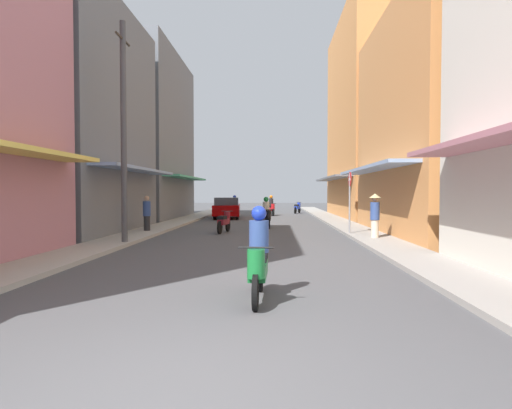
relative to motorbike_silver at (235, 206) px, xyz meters
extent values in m
plane|color=#4C4C4F|center=(2.22, -11.26, -0.70)|extent=(96.83, 96.83, 0.00)
cube|color=#ADA89E|center=(-2.50, -11.26, -0.64)|extent=(1.61, 52.01, 0.12)
cube|color=#9E9991|center=(6.94, -11.26, -0.64)|extent=(1.61, 52.01, 0.12)
cube|color=slate|center=(-6.30, -14.80, 4.28)|extent=(6.00, 8.71, 9.96)
cube|color=#8CA5CC|center=(-2.80, -14.80, 2.10)|extent=(1.10, 7.84, 0.12)
cube|color=slate|center=(-6.30, -4.83, 4.85)|extent=(6.00, 9.97, 11.12)
cube|color=#4CB28C|center=(-2.80, -4.83, 2.10)|extent=(1.10, 8.97, 0.12)
cube|color=#D88C4C|center=(10.74, -15.07, 3.98)|extent=(6.00, 10.25, 9.37)
cube|color=#8CA5CC|center=(7.24, -15.07, 2.10)|extent=(1.10, 9.22, 0.12)
cube|color=#D88C4C|center=(10.74, -3.13, 6.32)|extent=(6.00, 12.31, 14.04)
cube|color=slate|center=(7.24, -3.13, 2.10)|extent=(1.10, 11.08, 0.12)
cylinder|color=black|center=(-0.08, 0.65, -0.42)|extent=(0.15, 0.57, 0.56)
cylinder|color=black|center=(0.07, -0.59, -0.42)|extent=(0.15, 0.57, 0.56)
cube|color=#B2B2B7|center=(0.00, -0.02, -0.20)|extent=(0.40, 1.03, 0.24)
cube|color=black|center=(0.03, -0.22, 0.00)|extent=(0.34, 0.59, 0.14)
cylinder|color=#B2B2B7|center=(-0.06, 0.52, 0.00)|extent=(0.28, 0.28, 0.45)
cylinder|color=black|center=(-0.06, 0.52, 0.25)|extent=(0.55, 0.10, 0.03)
cylinder|color=#598C59|center=(0.02, -0.17, 0.35)|extent=(0.34, 0.34, 0.55)
sphere|color=#1E38B7|center=(0.02, -0.17, 0.75)|extent=(0.26, 0.26, 0.26)
cylinder|color=black|center=(3.09, -1.31, -0.42)|extent=(0.19, 0.56, 0.56)
cylinder|color=black|center=(2.83, -0.08, -0.42)|extent=(0.19, 0.56, 0.56)
cube|color=red|center=(2.95, -0.65, -0.20)|extent=(0.48, 1.04, 0.24)
cube|color=black|center=(2.91, -0.45, 0.00)|extent=(0.39, 0.61, 0.14)
cylinder|color=red|center=(3.06, -1.18, 0.00)|extent=(0.28, 0.28, 0.45)
cylinder|color=black|center=(3.06, -1.18, 0.25)|extent=(0.54, 0.14, 0.03)
cylinder|color=#262628|center=(2.92, -0.50, 0.35)|extent=(0.34, 0.34, 0.55)
sphere|color=orange|center=(2.92, -0.50, 0.75)|extent=(0.26, 0.26, 0.26)
cylinder|color=black|center=(2.87, -26.36, -0.42)|extent=(0.10, 0.56, 0.56)
cylinder|color=black|center=(2.91, -25.11, -0.42)|extent=(0.10, 0.56, 0.56)
cube|color=#197233|center=(2.89, -25.68, -0.20)|extent=(0.31, 1.01, 0.24)
cube|color=black|center=(2.90, -25.48, 0.00)|extent=(0.30, 0.57, 0.14)
cylinder|color=#197233|center=(2.88, -26.23, 0.00)|extent=(0.28, 0.28, 0.45)
cylinder|color=black|center=(2.88, -26.23, 0.25)|extent=(0.55, 0.05, 0.03)
cylinder|color=#334C8C|center=(2.90, -25.53, 0.35)|extent=(0.34, 0.34, 0.55)
sphere|color=#1E38B7|center=(2.90, -25.53, 0.75)|extent=(0.26, 0.26, 0.26)
cylinder|color=black|center=(5.35, 3.20, -0.42)|extent=(0.26, 0.56, 0.56)
cylinder|color=black|center=(4.95, 2.02, -0.42)|extent=(0.26, 0.56, 0.56)
cube|color=#1E38B7|center=(5.13, 2.56, -0.20)|extent=(0.59, 1.04, 0.24)
cube|color=black|center=(5.07, 2.37, 0.00)|extent=(0.45, 0.62, 0.14)
cylinder|color=#1E38B7|center=(5.31, 3.08, 0.00)|extent=(0.28, 0.28, 0.45)
cylinder|color=black|center=(5.31, 3.08, 0.25)|extent=(0.53, 0.21, 0.03)
cylinder|color=black|center=(1.03, -13.82, -0.42)|extent=(0.17, 0.57, 0.56)
cylinder|color=black|center=(0.81, -15.05, -0.42)|extent=(0.17, 0.57, 0.56)
cube|color=maroon|center=(0.91, -14.48, -0.20)|extent=(0.45, 1.03, 0.24)
cube|color=black|center=(0.88, -14.68, 0.00)|extent=(0.37, 0.60, 0.14)
cylinder|color=maroon|center=(1.00, -13.94, 0.00)|extent=(0.28, 0.28, 0.45)
cylinder|color=black|center=(1.00, -13.94, 0.25)|extent=(0.55, 0.12, 0.03)
cylinder|color=black|center=(2.88, -12.37, -0.42)|extent=(0.17, 0.57, 0.56)
cylinder|color=black|center=(2.67, -11.13, -0.42)|extent=(0.17, 0.57, 0.56)
cube|color=black|center=(2.77, -11.70, -0.20)|extent=(0.44, 1.03, 0.24)
cube|color=black|center=(2.73, -11.50, 0.00)|extent=(0.37, 0.60, 0.14)
cylinder|color=black|center=(2.86, -12.24, 0.00)|extent=(0.28, 0.28, 0.45)
cylinder|color=black|center=(2.86, -12.24, 0.25)|extent=(0.55, 0.12, 0.03)
cylinder|color=beige|center=(2.74, -11.55, 0.35)|extent=(0.34, 0.34, 0.55)
sphere|color=#197233|center=(2.74, -11.55, 0.75)|extent=(0.26, 0.26, 0.26)
cube|color=#8C0000|center=(-0.12, -4.26, -0.10)|extent=(2.04, 4.21, 0.70)
cube|color=#333D47|center=(-0.11, -4.41, 0.45)|extent=(1.74, 2.21, 0.60)
cylinder|color=black|center=(-0.95, -3.07, -0.38)|extent=(0.22, 0.65, 0.64)
cylinder|color=black|center=(0.54, -2.97, -0.38)|extent=(0.22, 0.65, 0.64)
cylinder|color=black|center=(-0.78, -5.56, -0.38)|extent=(0.22, 0.65, 0.64)
cylinder|color=black|center=(0.71, -5.46, -0.38)|extent=(0.22, 0.65, 0.64)
cylinder|color=#262628|center=(-2.46, -14.76, -0.32)|extent=(0.28, 0.28, 0.77)
cylinder|color=#334C8C|center=(-2.46, -14.76, 0.39)|extent=(0.34, 0.34, 0.65)
sphere|color=tan|center=(-2.46, -14.76, 0.85)|extent=(0.22, 0.22, 0.22)
cylinder|color=beige|center=(6.92, -17.14, -0.31)|extent=(0.28, 0.28, 0.78)
cylinder|color=#334C8C|center=(6.92, -17.14, 0.41)|extent=(0.34, 0.34, 0.66)
sphere|color=tan|center=(6.92, -17.14, 0.88)|extent=(0.22, 0.22, 0.22)
cone|color=#D1B77A|center=(6.92, -17.14, 0.98)|extent=(0.44, 0.44, 0.16)
cylinder|color=#4C4C4F|center=(-1.94, -18.85, 3.08)|extent=(0.20, 0.20, 7.57)
cylinder|color=#3F382D|center=(-1.94, -18.85, 6.26)|extent=(0.08, 1.20, 0.08)
cylinder|color=gray|center=(6.29, -15.47, 0.60)|extent=(0.07, 0.07, 2.60)
cylinder|color=red|center=(6.29, -15.47, 1.65)|extent=(0.02, 0.60, 0.60)
cube|color=white|center=(6.29, -15.47, 1.65)|extent=(0.03, 0.40, 0.10)
camera|label=1|loc=(3.16, -32.57, 1.11)|focal=28.75mm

